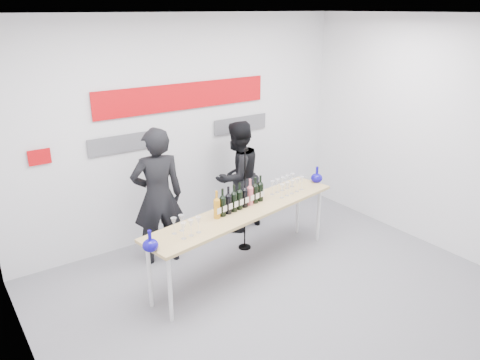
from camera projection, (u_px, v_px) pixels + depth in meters
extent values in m
plane|color=slate|center=(275.00, 292.00, 5.33)|extent=(5.00, 5.00, 0.00)
cube|color=silver|center=(185.00, 129.00, 6.35)|extent=(5.00, 0.04, 3.00)
cube|color=#BC080D|center=(185.00, 96.00, 6.17)|extent=(2.50, 0.02, 0.35)
cube|color=#59595E|center=(123.00, 143.00, 5.86)|extent=(0.90, 0.02, 0.22)
cube|color=#59595E|center=(241.00, 124.00, 6.83)|extent=(0.90, 0.02, 0.22)
cube|color=#BC080D|center=(39.00, 157.00, 5.33)|extent=(0.25, 0.02, 0.18)
cube|color=tan|center=(245.00, 211.00, 5.53)|extent=(2.75, 1.01, 0.04)
cylinder|color=silver|center=(170.00, 289.00, 4.72)|extent=(0.05, 0.05, 0.77)
cylinder|color=silver|center=(319.00, 215.00, 6.39)|extent=(0.05, 0.05, 0.77)
cylinder|color=silver|center=(149.00, 275.00, 4.96)|extent=(0.05, 0.05, 0.77)
cylinder|color=silver|center=(298.00, 208.00, 6.63)|extent=(0.05, 0.05, 0.77)
imported|color=black|center=(158.00, 197.00, 5.73)|extent=(0.72, 0.55, 1.75)
imported|color=black|center=(237.00, 177.00, 6.63)|extent=(0.89, 0.76, 1.60)
cylinder|color=black|center=(245.00, 247.00, 6.32)|extent=(0.16, 0.16, 0.02)
cylinder|color=black|center=(245.00, 201.00, 6.09)|extent=(0.02, 0.02, 1.37)
sphere|color=black|center=(246.00, 149.00, 5.82)|extent=(0.05, 0.05, 0.05)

